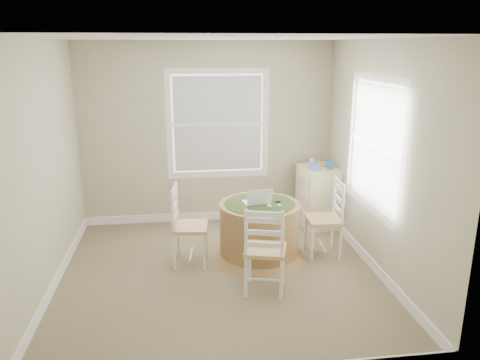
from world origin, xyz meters
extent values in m
cube|color=#75674A|center=(0.00, 0.00, -0.01)|extent=(3.60, 3.60, 0.02)
cube|color=white|center=(0.00, 0.00, 2.61)|extent=(3.60, 3.60, 0.02)
cube|color=#BAB292|center=(0.00, 1.81, 1.30)|extent=(3.60, 0.02, 2.60)
cube|color=#BAB292|center=(0.00, -1.81, 1.30)|extent=(3.60, 0.02, 2.60)
cube|color=#BAB292|center=(-1.81, 0.00, 1.30)|extent=(0.02, 3.60, 2.60)
cube|color=#BAB292|center=(1.81, 0.00, 1.30)|extent=(0.02, 3.60, 2.60)
cube|color=white|center=(0.00, 1.79, 0.06)|extent=(3.60, 0.02, 0.12)
cube|color=white|center=(-1.79, 0.00, 0.06)|extent=(0.02, 3.60, 0.12)
cube|color=white|center=(1.79, 0.00, 0.06)|extent=(0.02, 3.60, 0.12)
cylinder|color=olive|center=(0.53, 0.42, 0.38)|extent=(0.96, 0.96, 0.62)
cone|color=olive|center=(0.53, 0.42, 0.03)|extent=(1.16, 1.16, 0.07)
cylinder|color=olive|center=(0.53, 0.42, 0.68)|extent=(0.98, 0.98, 0.03)
cylinder|color=#364A20|center=(0.53, 0.42, 0.70)|extent=(0.85, 0.85, 0.01)
cone|color=#364A20|center=(0.53, 0.42, 0.64)|extent=(0.94, 0.94, 0.10)
cube|color=white|center=(0.50, 0.46, 0.70)|extent=(0.33, 0.26, 0.02)
cube|color=silver|center=(0.50, 0.46, 0.71)|extent=(0.26, 0.15, 0.00)
cube|color=black|center=(0.52, 0.33, 0.81)|extent=(0.31, 0.10, 0.20)
ellipsoid|color=white|center=(0.62, 0.31, 0.71)|extent=(0.06, 0.09, 0.03)
cube|color=#B7BABF|center=(0.75, 0.32, 0.70)|extent=(0.05, 0.09, 0.02)
cube|color=black|center=(0.75, 0.43, 0.70)|extent=(0.06, 0.05, 0.02)
cube|color=#F9F2BA|center=(1.54, 1.40, 0.42)|extent=(0.50, 0.65, 0.84)
cube|color=#F9F2BA|center=(1.54, 1.40, 0.85)|extent=(0.53, 0.69, 0.02)
cube|color=beige|center=(1.29, 1.37, 0.17)|extent=(0.06, 0.52, 0.18)
cube|color=beige|center=(1.29, 1.37, 0.43)|extent=(0.06, 0.52, 0.18)
cube|color=beige|center=(1.29, 1.37, 0.67)|extent=(0.06, 0.52, 0.18)
cube|color=#5668C6|center=(1.44, 1.25, 0.91)|extent=(0.13, 0.13, 0.10)
cube|color=#E0BF4F|center=(1.59, 1.47, 0.89)|extent=(0.16, 0.11, 0.06)
cube|color=#366AA4|center=(1.70, 1.31, 0.92)|extent=(0.09, 0.09, 0.12)
cylinder|color=beige|center=(1.47, 1.55, 0.91)|extent=(0.07, 0.07, 0.09)
camera|label=1|loc=(-0.40, -4.82, 2.53)|focal=35.00mm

